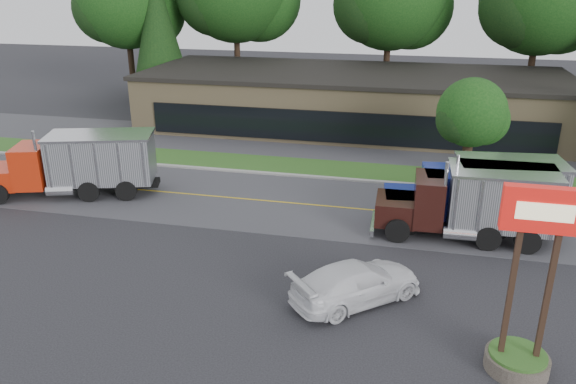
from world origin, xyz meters
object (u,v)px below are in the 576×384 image
bilo_sign (525,312)px  dump_truck_red (78,163)px  dump_truck_maroon (475,201)px  dump_truck_blue (483,192)px  rally_car (357,282)px

bilo_sign → dump_truck_red: bilo_sign is taller
dump_truck_red → dump_truck_maroon: bearing=160.1°
dump_truck_blue → rally_car: dump_truck_blue is taller
bilo_sign → dump_truck_blue: (-0.25, 10.55, -0.22)m
dump_truck_maroon → dump_truck_blue: bearing=-111.6°
bilo_sign → rally_car: bearing=151.7°
bilo_sign → rally_car: bilo_sign is taller
bilo_sign → dump_truck_maroon: bearing=94.3°
bilo_sign → rally_car: (-5.22, 2.81, -1.28)m
dump_truck_blue → bilo_sign: bearing=85.0°
dump_truck_red → rally_car: bearing=137.7°
bilo_sign → dump_truck_red: 23.49m
bilo_sign → dump_truck_red: bearing=154.2°
dump_truck_red → rally_car: dump_truck_red is taller
dump_truck_red → rally_car: (15.92, -7.42, -1.07)m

